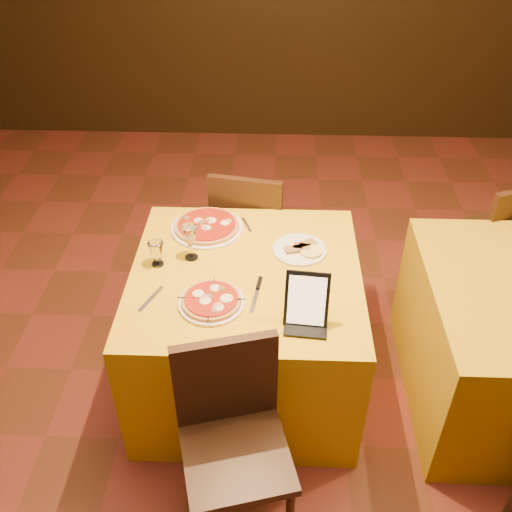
{
  "coord_description": "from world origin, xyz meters",
  "views": [
    {
      "loc": [
        -0.0,
        -1.68,
        2.46
      ],
      "look_at": [
        -0.08,
        0.41,
        0.86
      ],
      "focal_mm": 40.0,
      "sensor_mm": 36.0,
      "label": 1
    }
  ],
  "objects_px": {
    "chair_main_near": "(236,455)",
    "water_glass": "(157,254)",
    "pizza_far": "(207,227)",
    "main_table": "(246,328)",
    "wine_glass": "(190,242)",
    "chair_side_far": "(486,238)",
    "chair_main_far": "(253,228)",
    "tablet": "(307,299)",
    "pizza_near": "(211,301)"
  },
  "relations": [
    {
      "from": "main_table",
      "to": "wine_glass",
      "type": "distance_m",
      "value": 0.55
    },
    {
      "from": "chair_side_far",
      "to": "pizza_far",
      "type": "bearing_deg",
      "value": -8.79
    },
    {
      "from": "main_table",
      "to": "pizza_far",
      "type": "height_order",
      "value": "pizza_far"
    },
    {
      "from": "water_glass",
      "to": "main_table",
      "type": "bearing_deg",
      "value": -5.26
    },
    {
      "from": "chair_main_far",
      "to": "pizza_near",
      "type": "distance_m",
      "value": 1.08
    },
    {
      "from": "pizza_near",
      "to": "pizza_far",
      "type": "relative_size",
      "value": 0.79
    },
    {
      "from": "chair_main_near",
      "to": "wine_glass",
      "type": "distance_m",
      "value": 1.01
    },
    {
      "from": "chair_main_near",
      "to": "tablet",
      "type": "distance_m",
      "value": 0.69
    },
    {
      "from": "chair_side_far",
      "to": "pizza_far",
      "type": "distance_m",
      "value": 1.71
    },
    {
      "from": "chair_main_far",
      "to": "pizza_far",
      "type": "relative_size",
      "value": 2.41
    },
    {
      "from": "wine_glass",
      "to": "tablet",
      "type": "bearing_deg",
      "value": -37.57
    },
    {
      "from": "main_table",
      "to": "chair_side_far",
      "type": "relative_size",
      "value": 1.21
    },
    {
      "from": "pizza_far",
      "to": "water_glass",
      "type": "xyz_separation_m",
      "value": [
        -0.21,
        -0.31,
        0.05
      ]
    },
    {
      "from": "chair_main_near",
      "to": "chair_main_far",
      "type": "bearing_deg",
      "value": 75.13
    },
    {
      "from": "chair_main_near",
      "to": "pizza_near",
      "type": "relative_size",
      "value": 3.07
    },
    {
      "from": "chair_main_far",
      "to": "wine_glass",
      "type": "distance_m",
      "value": 0.84
    },
    {
      "from": "wine_glass",
      "to": "chair_side_far",
      "type": "bearing_deg",
      "value": 20.86
    },
    {
      "from": "main_table",
      "to": "wine_glass",
      "type": "height_order",
      "value": "wine_glass"
    },
    {
      "from": "main_table",
      "to": "pizza_near",
      "type": "xyz_separation_m",
      "value": [
        -0.14,
        -0.23,
        0.39
      ]
    },
    {
      "from": "chair_main_near",
      "to": "main_table",
      "type": "bearing_deg",
      "value": 75.13
    },
    {
      "from": "wine_glass",
      "to": "water_glass",
      "type": "distance_m",
      "value": 0.17
    },
    {
      "from": "chair_main_near",
      "to": "water_glass",
      "type": "relative_size",
      "value": 7.0
    },
    {
      "from": "chair_side_far",
      "to": "pizza_far",
      "type": "xyz_separation_m",
      "value": [
        -1.63,
        -0.39,
        0.31
      ]
    },
    {
      "from": "tablet",
      "to": "chair_side_far",
      "type": "bearing_deg",
      "value": 48.42
    },
    {
      "from": "wine_glass",
      "to": "tablet",
      "type": "relative_size",
      "value": 0.78
    },
    {
      "from": "chair_main_far",
      "to": "water_glass",
      "type": "relative_size",
      "value": 7.0
    },
    {
      "from": "main_table",
      "to": "chair_side_far",
      "type": "height_order",
      "value": "chair_side_far"
    },
    {
      "from": "chair_main_far",
      "to": "tablet",
      "type": "bearing_deg",
      "value": 114.26
    },
    {
      "from": "chair_main_far",
      "to": "chair_side_far",
      "type": "relative_size",
      "value": 1.0
    },
    {
      "from": "pizza_near",
      "to": "tablet",
      "type": "xyz_separation_m",
      "value": [
        0.41,
        -0.09,
        0.1
      ]
    },
    {
      "from": "main_table",
      "to": "water_glass",
      "type": "bearing_deg",
      "value": 174.74
    },
    {
      "from": "chair_main_near",
      "to": "chair_main_far",
      "type": "height_order",
      "value": "same"
    },
    {
      "from": "chair_main_far",
      "to": "chair_side_far",
      "type": "xyz_separation_m",
      "value": [
        1.41,
        -0.05,
        0.0
      ]
    },
    {
      "from": "chair_side_far",
      "to": "tablet",
      "type": "bearing_deg",
      "value": 20.63
    },
    {
      "from": "chair_main_near",
      "to": "tablet",
      "type": "height_order",
      "value": "tablet"
    },
    {
      "from": "main_table",
      "to": "chair_main_near",
      "type": "distance_m",
      "value": 0.8
    },
    {
      "from": "pizza_far",
      "to": "tablet",
      "type": "height_order",
      "value": "tablet"
    },
    {
      "from": "pizza_far",
      "to": "wine_glass",
      "type": "relative_size",
      "value": 1.99
    },
    {
      "from": "main_table",
      "to": "chair_main_far",
      "type": "height_order",
      "value": "chair_main_far"
    },
    {
      "from": "chair_main_near",
      "to": "pizza_far",
      "type": "xyz_separation_m",
      "value": [
        -0.22,
        1.14,
        0.31
      ]
    },
    {
      "from": "chair_main_near",
      "to": "pizza_far",
      "type": "bearing_deg",
      "value": 86.11
    },
    {
      "from": "main_table",
      "to": "chair_main_near",
      "type": "height_order",
      "value": "chair_main_near"
    },
    {
      "from": "wine_glass",
      "to": "chair_main_near",
      "type": "bearing_deg",
      "value": -73.11
    },
    {
      "from": "wine_glass",
      "to": "chair_main_far",
      "type": "bearing_deg",
      "value": 68.49
    },
    {
      "from": "pizza_near",
      "to": "tablet",
      "type": "height_order",
      "value": "tablet"
    },
    {
      "from": "pizza_near",
      "to": "main_table",
      "type": "bearing_deg",
      "value": 59.24
    },
    {
      "from": "pizza_far",
      "to": "tablet",
      "type": "distance_m",
      "value": 0.84
    },
    {
      "from": "pizza_near",
      "to": "chair_main_far",
      "type": "bearing_deg",
      "value": 82.2
    },
    {
      "from": "chair_main_near",
      "to": "chair_main_far",
      "type": "xyz_separation_m",
      "value": [
        0.0,
        1.58,
        0.0
      ]
    },
    {
      "from": "chair_main_near",
      "to": "tablet",
      "type": "xyz_separation_m",
      "value": [
        0.27,
        0.47,
        0.41
      ]
    }
  ]
}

